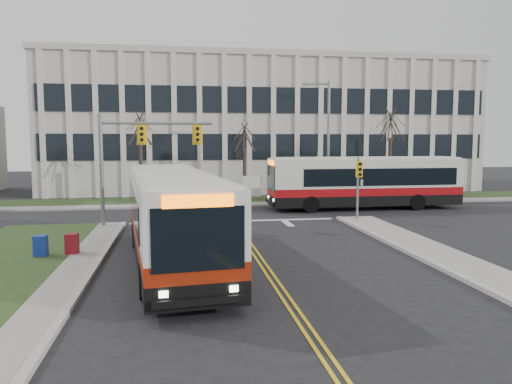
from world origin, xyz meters
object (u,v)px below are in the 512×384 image
object	(u,v)px
bus_main	(172,219)
streetlight	(326,135)
bus_cross	(364,184)
newspaper_box_blue	(41,247)
directory_sign	(252,186)
newspaper_box_red	(72,245)

from	to	relation	value
bus_main	streetlight	bearing A→B (deg)	50.54
bus_cross	newspaper_box_blue	distance (m)	22.01
streetlight	bus_cross	xyz separation A→B (m)	(1.59, -4.03, -3.43)
streetlight	directory_sign	xyz separation A→B (m)	(-5.53, 1.30, -4.02)
streetlight	bus_cross	world-z (taller)	streetlight
bus_cross	bus_main	bearing A→B (deg)	-44.09
bus_main	directory_sign	bearing A→B (deg)	66.12
bus_main	newspaper_box_red	size ratio (longest dim) A/B	13.76
directory_sign	newspaper_box_red	xyz separation A→B (m)	(-10.06, -17.18, -0.70)
newspaper_box_blue	newspaper_box_red	world-z (taller)	same
newspaper_box_blue	directory_sign	bearing A→B (deg)	57.03
streetlight	directory_sign	size ratio (longest dim) A/B	4.60
directory_sign	streetlight	bearing A→B (deg)	-13.23
bus_cross	streetlight	bearing A→B (deg)	-158.95
bus_main	newspaper_box_red	bearing A→B (deg)	149.38
bus_main	newspaper_box_blue	bearing A→B (deg)	156.58
streetlight	directory_sign	bearing A→B (deg)	166.77
streetlight	bus_main	distance (m)	21.38
newspaper_box_red	bus_cross	bearing A→B (deg)	35.68
newspaper_box_blue	bus_cross	bearing A→B (deg)	33.22
directory_sign	bus_main	size ratio (longest dim) A/B	0.15
bus_cross	newspaper_box_blue	xyz separation A→B (m)	(-18.34, -12.09, -1.29)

